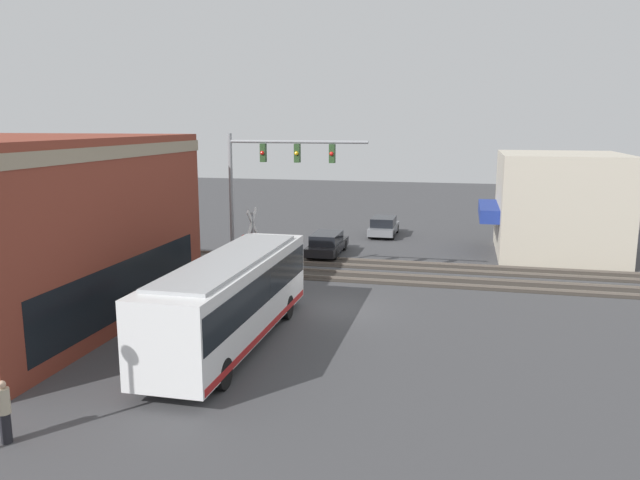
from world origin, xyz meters
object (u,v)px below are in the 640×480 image
at_px(crossing_signal, 252,238).
at_px(city_bus, 231,297).
at_px(parked_car_black, 327,244).
at_px(parked_car_grey, 384,227).
at_px(pedestrian_by_lamp, 4,411).

bearing_deg(crossing_signal, city_bus, -165.63).
bearing_deg(parked_car_black, parked_car_grey, -19.61).
bearing_deg(parked_car_black, pedestrian_by_lamp, 172.86).
height_order(city_bus, pedestrian_by_lamp, city_bus).
distance_m(parked_car_grey, pedestrian_by_lamp, 32.30).
relative_size(city_bus, parked_car_black, 2.29).
distance_m(parked_car_black, pedestrian_by_lamp, 24.69).
relative_size(city_bus, crossing_signal, 2.94).
relative_size(parked_car_grey, pedestrian_by_lamp, 2.61).
relative_size(crossing_signal, parked_car_grey, 0.86).
bearing_deg(parked_car_grey, crossing_signal, 161.38).
xyz_separation_m(parked_car_grey, pedestrian_by_lamp, (-31.79, 5.67, 0.22)).
distance_m(crossing_signal, parked_car_black, 7.84).
xyz_separation_m(crossing_signal, pedestrian_by_lamp, (-17.19, 0.75, -1.43)).
bearing_deg(city_bus, parked_car_black, -0.00).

